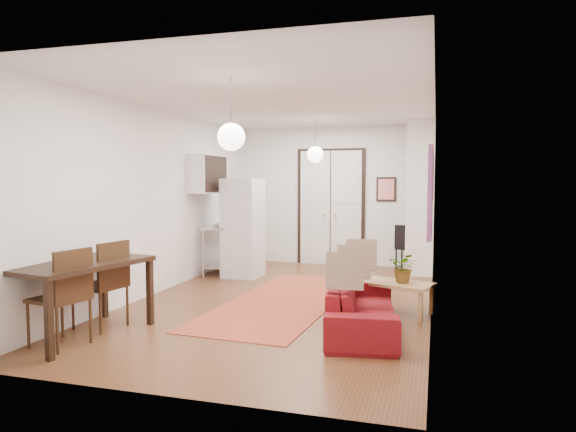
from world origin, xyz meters
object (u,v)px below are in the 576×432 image
(coffee_table, at_px, (396,286))
(dining_chair_near, at_px, (105,276))
(sofa, at_px, (362,306))
(dining_chair_far, at_px, (66,287))
(black_side_chair, at_px, (408,243))
(dining_table, at_px, (79,270))
(fridge, at_px, (243,228))
(kitchen_counter, at_px, (225,242))

(coffee_table, bearing_deg, dining_chair_near, -154.64)
(sofa, height_order, coffee_table, sofa)
(dining_chair_far, distance_m, black_side_chair, 6.68)
(dining_table, bearing_deg, sofa, 20.38)
(sofa, xyz_separation_m, fridge, (-2.59, 2.79, 0.62))
(dining_table, bearing_deg, black_side_chair, 58.64)
(kitchen_counter, bearing_deg, dining_chair_far, -97.89)
(coffee_table, relative_size, dining_chair_near, 1.00)
(dining_table, bearing_deg, dining_chair_far, -88.04)
(sofa, xyz_separation_m, dining_chair_far, (-3.05, -1.38, 0.33))
(fridge, bearing_deg, dining_chair_far, -92.90)
(coffee_table, relative_size, kitchen_counter, 0.83)
(black_side_chair, bearing_deg, coffee_table, 104.67)
(sofa, xyz_separation_m, black_side_chair, (0.31, 4.39, 0.24))
(dining_table, bearing_deg, kitchen_counter, 90.00)
(dining_chair_near, distance_m, black_side_chair, 6.09)
(sofa, bearing_deg, dining_chair_near, 94.53)
(coffee_table, height_order, dining_chair_near, dining_chair_near)
(sofa, bearing_deg, coffee_table, -27.86)
(sofa, bearing_deg, black_side_chair, -12.04)
(black_side_chair, bearing_deg, dining_chair_near, 70.72)
(coffee_table, relative_size, dining_table, 0.63)
(kitchen_counter, relative_size, dining_chair_far, 1.20)
(sofa, height_order, kitchen_counter, kitchen_counter)
(dining_chair_near, height_order, dining_chair_far, same)
(dining_chair_near, xyz_separation_m, dining_chair_far, (0.00, -0.70, 0.00))
(kitchen_counter, height_order, black_side_chair, kitchen_counter)
(sofa, distance_m, fridge, 3.85)
(kitchen_counter, bearing_deg, sofa, -52.93)
(dining_table, xyz_separation_m, dining_chair_far, (0.01, -0.24, -0.15))
(sofa, bearing_deg, dining_table, 102.38)
(kitchen_counter, xyz_separation_m, dining_table, (0.00, -4.19, 0.17))
(fridge, distance_m, dining_chair_near, 3.51)
(dining_chair_near, bearing_deg, dining_table, 9.67)
(dining_chair_far, height_order, black_side_chair, dining_chair_far)
(dining_chair_far, bearing_deg, dining_table, -167.34)
(dining_table, xyz_separation_m, dining_chair_near, (0.01, 0.46, -0.15))
(coffee_table, height_order, dining_chair_far, dining_chair_far)
(kitchen_counter, height_order, dining_chair_near, dining_chair_near)
(fridge, distance_m, dining_chair_far, 4.20)
(coffee_table, relative_size, dining_chair_far, 1.00)
(sofa, height_order, black_side_chair, black_side_chair)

